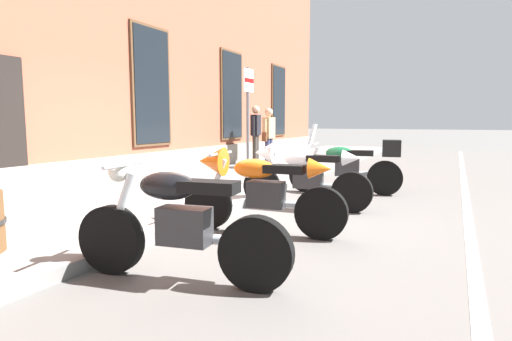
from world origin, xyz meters
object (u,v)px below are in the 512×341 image
(pedestrian_tan_coat, at_px, (269,135))
(pedestrian_dark_jacket, at_px, (256,131))
(parking_sign, at_px, (248,109))
(motorcycle_black_naked, at_px, (177,225))
(motorcycle_green_touring, at_px, (351,165))
(motorcycle_orange_sport, at_px, (256,187))
(motorcycle_white_sport, at_px, (300,172))

(pedestrian_tan_coat, xyz_separation_m, pedestrian_dark_jacket, (0.66, 0.70, 0.06))
(parking_sign, bearing_deg, pedestrian_tan_coat, 15.97)
(motorcycle_black_naked, bearing_deg, parking_sign, 19.28)
(motorcycle_green_touring, height_order, pedestrian_dark_jacket, pedestrian_dark_jacket)
(motorcycle_orange_sport, height_order, pedestrian_tan_coat, pedestrian_tan_coat)
(motorcycle_green_touring, distance_m, parking_sign, 2.24)
(motorcycle_black_naked, bearing_deg, motorcycle_green_touring, -3.79)
(motorcycle_orange_sport, relative_size, pedestrian_dark_jacket, 1.23)
(motorcycle_green_touring, bearing_deg, parking_sign, 103.74)
(pedestrian_dark_jacket, bearing_deg, pedestrian_tan_coat, -133.54)
(motorcycle_green_touring, bearing_deg, pedestrian_dark_jacket, 48.25)
(pedestrian_dark_jacket, xyz_separation_m, parking_sign, (-3.54, -1.52, 0.53))
(motorcycle_orange_sport, xyz_separation_m, parking_sign, (2.85, 1.52, 1.04))
(pedestrian_tan_coat, relative_size, parking_sign, 0.70)
(pedestrian_dark_jacket, bearing_deg, motorcycle_orange_sport, -154.57)
(pedestrian_tan_coat, bearing_deg, motorcycle_orange_sport, -157.76)
(motorcycle_white_sport, bearing_deg, motorcycle_green_touring, -14.04)
(motorcycle_green_touring, relative_size, pedestrian_dark_jacket, 1.26)
(motorcycle_black_naked, bearing_deg, motorcycle_white_sport, 1.46)
(motorcycle_orange_sport, relative_size, motorcycle_white_sport, 0.99)
(motorcycle_black_naked, height_order, motorcycle_green_touring, motorcycle_green_touring)
(motorcycle_green_touring, relative_size, parking_sign, 0.93)
(parking_sign, bearing_deg, motorcycle_black_naked, -160.72)
(pedestrian_tan_coat, relative_size, pedestrian_dark_jacket, 0.94)
(motorcycle_black_naked, relative_size, motorcycle_orange_sport, 0.96)
(motorcycle_white_sport, bearing_deg, motorcycle_black_naked, -178.54)
(pedestrian_tan_coat, bearing_deg, parking_sign, -164.03)
(motorcycle_black_naked, xyz_separation_m, motorcycle_white_sport, (3.35, 0.09, 0.07))
(pedestrian_dark_jacket, bearing_deg, motorcycle_black_naked, -158.97)
(parking_sign, bearing_deg, motorcycle_orange_sport, -151.94)
(motorcycle_white_sport, distance_m, pedestrian_dark_jacket, 5.65)
(motorcycle_black_naked, height_order, pedestrian_tan_coat, pedestrian_tan_coat)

